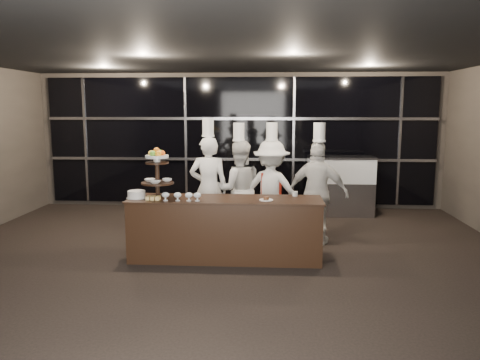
# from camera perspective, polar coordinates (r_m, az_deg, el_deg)

# --- Properties ---
(room) EXTENTS (10.00, 10.00, 10.00)m
(room) POSITION_cam_1_polar(r_m,az_deg,el_deg) (5.55, -3.37, 1.15)
(room) COLOR black
(room) RESTS_ON ground
(window_wall) EXTENTS (8.60, 0.10, 2.80)m
(window_wall) POSITION_cam_1_polar(r_m,az_deg,el_deg) (10.44, -0.08, 4.78)
(window_wall) COLOR black
(window_wall) RESTS_ON ground
(buffet_counter) EXTENTS (2.84, 0.74, 0.92)m
(buffet_counter) POSITION_cam_1_polar(r_m,az_deg,el_deg) (6.97, -1.81, -5.93)
(buffet_counter) COLOR black
(buffet_counter) RESTS_ON ground
(display_stand) EXTENTS (0.48, 0.48, 0.74)m
(display_stand) POSITION_cam_1_polar(r_m,az_deg,el_deg) (6.96, -10.06, 1.26)
(display_stand) COLOR black
(display_stand) RESTS_ON buffet_counter
(compotes) EXTENTS (0.57, 0.11, 0.12)m
(compotes) POSITION_cam_1_polar(r_m,az_deg,el_deg) (6.72, -7.05, -1.86)
(compotes) COLOR silver
(compotes) RESTS_ON buffet_counter
(layer_cake) EXTENTS (0.30, 0.30, 0.11)m
(layer_cake) POSITION_cam_1_polar(r_m,az_deg,el_deg) (7.05, -12.50, -1.73)
(layer_cake) COLOR white
(layer_cake) RESTS_ON buffet_counter
(pastry_squares) EXTENTS (0.20, 0.13, 0.05)m
(pastry_squares) POSITION_cam_1_polar(r_m,az_deg,el_deg) (6.88, -10.54, -2.16)
(pastry_squares) COLOR #F5CE78
(pastry_squares) RESTS_ON buffet_counter
(small_plate) EXTENTS (0.20, 0.20, 0.05)m
(small_plate) POSITION_cam_1_polar(r_m,az_deg,el_deg) (6.74, 3.21, -2.36)
(small_plate) COLOR white
(small_plate) RESTS_ON buffet_counter
(chef_cup) EXTENTS (0.08, 0.08, 0.07)m
(chef_cup) POSITION_cam_1_polar(r_m,az_deg,el_deg) (7.09, 6.72, -1.69)
(chef_cup) COLOR white
(chef_cup) RESTS_ON buffet_counter
(display_case) EXTENTS (1.36, 0.60, 1.24)m
(display_case) POSITION_cam_1_polar(r_m,az_deg,el_deg) (9.99, 12.15, -0.32)
(display_case) COLOR #A5A5AA
(display_case) RESTS_ON ground
(chef_a) EXTENTS (0.66, 0.45, 2.07)m
(chef_a) POSITION_cam_1_polar(r_m,az_deg,el_deg) (7.90, -3.83, -0.88)
(chef_a) COLOR white
(chef_a) RESTS_ON ground
(chef_b) EXTENTS (0.92, 0.78, 1.99)m
(chef_b) POSITION_cam_1_polar(r_m,az_deg,el_deg) (8.03, -0.15, -1.09)
(chef_b) COLOR silver
(chef_b) RESTS_ON ground
(chef_c) EXTENTS (1.22, 0.88, 2.00)m
(chef_c) POSITION_cam_1_polar(r_m,az_deg,el_deg) (7.94, 3.82, -1.22)
(chef_c) COLOR white
(chef_c) RESTS_ON ground
(chef_d) EXTENTS (1.08, 0.70, 2.00)m
(chef_d) POSITION_cam_1_polar(r_m,az_deg,el_deg) (7.75, 9.46, -1.50)
(chef_d) COLOR silver
(chef_d) RESTS_ON ground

